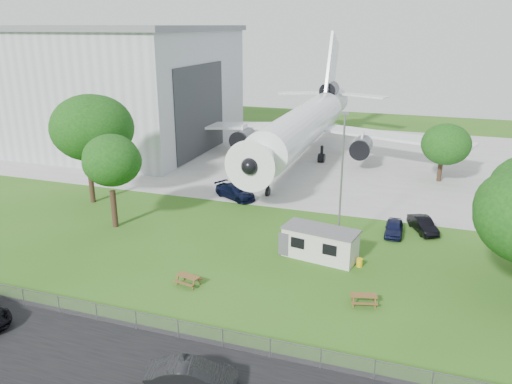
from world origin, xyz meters
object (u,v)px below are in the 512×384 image
(car_centre_sedan, at_px, (191,377))
(picnic_east, at_px, (363,304))
(airliner, at_px, (305,123))
(hangar, at_px, (90,84))
(picnic_west, at_px, (188,285))
(site_cabin, at_px, (320,243))

(car_centre_sedan, bearing_deg, picnic_east, -48.88)
(car_centre_sedan, bearing_deg, airliner, -8.98)
(hangar, distance_m, car_centre_sedan, 65.28)
(picnic_west, relative_size, car_centre_sedan, 0.37)
(hangar, relative_size, airliner, 0.90)
(hangar, height_order, airliner, hangar)
(airliner, bearing_deg, car_centre_sedan, -83.27)
(hangar, bearing_deg, airliner, -0.22)
(hangar, bearing_deg, site_cabin, -34.93)
(picnic_west, distance_m, picnic_east, 12.94)
(airliner, distance_m, car_centre_sedan, 49.81)
(car_centre_sedan, bearing_deg, site_cabin, -25.70)
(site_cabin, relative_size, car_centre_sedan, 1.42)
(airliner, relative_size, site_cabin, 6.88)
(airliner, height_order, picnic_west, airliner)
(airliner, distance_m, picnic_west, 39.40)
(airliner, height_order, picnic_east, airliner)
(airliner, bearing_deg, site_cabin, -73.95)
(site_cabin, bearing_deg, picnic_east, -55.06)
(hangar, height_order, picnic_west, hangar)
(hangar, xyz_separation_m, site_cabin, (44.96, -31.39, -8.09))
(site_cabin, bearing_deg, car_centre_sedan, -99.99)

